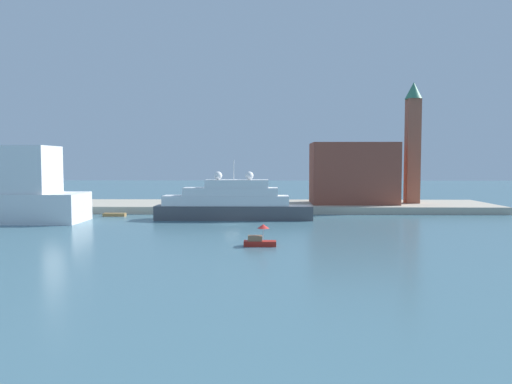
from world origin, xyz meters
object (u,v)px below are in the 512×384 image
bell_tower (413,138)px  parked_car (192,201)px  mooring_bollard (266,204)px  work_barge (115,215)px  person_figure (207,202)px  large_yacht (232,204)px  harbor_building (353,173)px  small_motorboat (260,239)px

bell_tower → parked_car: 50.38m
bell_tower → mooring_bollard: 36.34m
work_barge → person_figure: 18.65m
parked_car → large_yacht: bearing=-58.3°
harbor_building → mooring_bollard: 21.58m
work_barge → mooring_bollard: mooring_bollard is taller
person_figure → work_barge: bearing=-158.9°
work_barge → parked_car: bearing=38.0°
harbor_building → person_figure: bearing=-168.6°
person_figure → harbor_building: bearing=11.4°
bell_tower → parked_car: bearing=-175.7°
bell_tower → person_figure: (-44.62, -7.59, -13.46)m
bell_tower → person_figure: size_ratio=15.28×
large_yacht → person_figure: size_ratio=16.55×
mooring_bollard → work_barge: bearing=-170.2°
harbor_building → bell_tower: 15.32m
harbor_building → small_motorboat: bearing=-113.1°
large_yacht → small_motorboat: size_ratio=7.06×
person_figure → mooring_bollard: person_figure is taller
bell_tower → harbor_building: bearing=-174.5°
large_yacht → bell_tower: bell_tower is taller
small_motorboat → person_figure: size_ratio=2.34×
work_barge → harbor_building: 51.00m
bell_tower → parked_car: size_ratio=6.75×
harbor_building → large_yacht: bearing=-144.5°
large_yacht → mooring_bollard: size_ratio=32.96×
work_barge → bell_tower: bearing=13.0°
harbor_building → parked_car: (-35.11, -2.37, -6.07)m
large_yacht → parked_car: (-9.72, 15.72, -0.90)m
work_barge → small_motorboat: bearing=-49.4°
harbor_building → bell_tower: (13.23, 1.27, 7.63)m
large_yacht → parked_car: 18.50m
large_yacht → person_figure: bearing=117.0°
parked_car → mooring_bollard: (16.02, -5.53, -0.12)m
small_motorboat → bell_tower: bell_tower is taller
bell_tower → parked_car: bell_tower is taller
small_motorboat → harbor_building: size_ratio=0.22×
parked_car → person_figure: (3.72, -3.94, 0.25)m
large_yacht → harbor_building: size_ratio=1.57×
large_yacht → harbor_building: (25.39, 18.09, 5.18)m
harbor_building → mooring_bollard: (-19.10, -7.90, -6.20)m
large_yacht → work_barge: 23.99m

